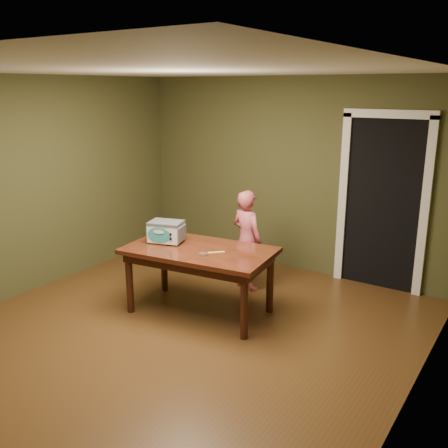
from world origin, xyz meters
name	(u,v)px	position (x,y,z in m)	size (l,w,h in m)	color
floor	(174,336)	(0.00, 0.00, 0.00)	(5.00, 5.00, 0.00)	#4F3116
room_shell	(169,170)	(0.00, 0.00, 1.71)	(4.52, 5.02, 2.61)	#434424
doorway	(389,201)	(1.30, 2.78, 1.06)	(1.10, 0.66, 2.25)	black
dining_table	(199,257)	(-0.12, 0.62, 0.65)	(1.70, 1.09, 0.75)	#38150C
toy_oven	(166,231)	(-0.57, 0.60, 0.88)	(0.45, 0.36, 0.24)	#4C4F54
baking_pan	(203,254)	(0.05, 0.46, 0.76)	(0.10, 0.10, 0.02)	silver
spatula	(216,252)	(0.12, 0.60, 0.75)	(0.18, 0.03, 0.01)	#F2E769
child	(247,240)	(-0.05, 1.52, 0.63)	(0.46, 0.30, 1.25)	#C2505D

